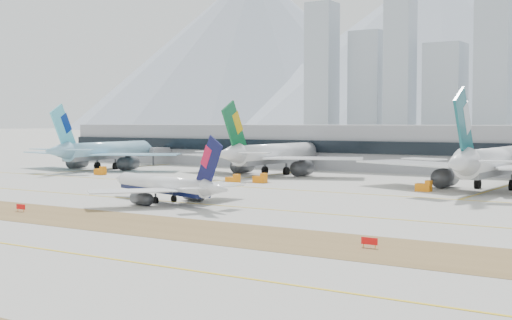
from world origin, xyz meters
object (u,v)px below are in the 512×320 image
Objects in this scene: widebody_korean at (104,152)px; widebody_eva at (274,155)px; taxiing_airliner at (166,186)px; terminal at (421,148)px; widebody_cathay at (494,163)px.

widebody_eva reaches higher than widebody_korean.
taxiing_airliner is 0.14× the size of terminal.
taxiing_airliner is 80.46m from widebody_eva.
widebody_korean reaches higher than taxiing_airliner.
terminal is (7.36, 121.84, 4.19)m from taxiing_airliner.
widebody_cathay reaches higher than terminal.
taxiing_airliner is 0.65× the size of widebody_korean.
widebody_korean is at bearing 88.99° from widebody_cathay.
widebody_cathay is 70.40m from terminal.
taxiing_airliner is 107.57m from widebody_korean.
widebody_eva reaches higher than taxiing_airliner.
widebody_korean is at bearing -20.78° from taxiing_airliner.
widebody_korean is at bearing -149.01° from terminal.
widebody_eva is at bearing -124.06° from terminal.
widebody_korean reaches higher than terminal.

